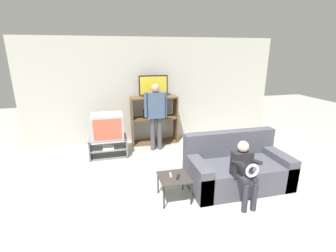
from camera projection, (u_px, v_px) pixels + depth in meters
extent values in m
plane|color=#B7B7AD|center=(219.00, 248.00, 2.93)|extent=(18.00, 18.00, 0.00)
cube|color=beige|center=(155.00, 91.00, 6.21)|extent=(6.40, 0.06, 2.60)
cube|color=slate|center=(109.00, 155.00, 5.51)|extent=(0.82, 0.48, 0.02)
cube|color=slate|center=(108.00, 148.00, 5.46)|extent=(0.79, 0.48, 0.02)
cube|color=slate|center=(108.00, 138.00, 5.39)|extent=(0.82, 0.48, 0.02)
cube|color=slate|center=(90.00, 148.00, 5.36)|extent=(0.03, 0.48, 0.44)
cube|color=slate|center=(126.00, 145.00, 5.54)|extent=(0.03, 0.48, 0.44)
cube|color=white|center=(108.00, 147.00, 5.39)|extent=(0.24, 0.28, 0.05)
cube|color=#B2B2B7|center=(107.00, 126.00, 5.33)|extent=(0.66, 0.54, 0.53)
cube|color=#D8593F|center=(108.00, 130.00, 5.07)|extent=(0.58, 0.01, 0.45)
cube|color=brown|center=(132.00, 122.00, 6.02)|extent=(0.03, 0.40, 1.20)
cube|color=brown|center=(176.00, 119.00, 6.28)|extent=(0.03, 0.40, 1.20)
cube|color=brown|center=(155.00, 142.00, 6.32)|extent=(1.09, 0.40, 0.03)
cube|color=brown|center=(154.00, 118.00, 6.13)|extent=(1.09, 0.40, 0.03)
cube|color=brown|center=(154.00, 97.00, 5.98)|extent=(1.09, 0.40, 0.03)
cube|color=black|center=(147.00, 114.00, 5.99)|extent=(0.18, 0.04, 0.22)
cube|color=black|center=(154.00, 96.00, 5.98)|extent=(0.25, 0.20, 0.04)
cube|color=black|center=(153.00, 85.00, 5.91)|extent=(0.71, 0.04, 0.48)
cube|color=yellow|center=(154.00, 85.00, 5.89)|extent=(0.66, 0.01, 0.43)
cube|color=#38332D|center=(174.00, 177.00, 3.80)|extent=(0.48, 0.48, 0.02)
cylinder|color=black|center=(164.00, 198.00, 3.61)|extent=(0.02, 0.02, 0.37)
cylinder|color=black|center=(191.00, 194.00, 3.71)|extent=(0.02, 0.02, 0.37)
cylinder|color=black|center=(158.00, 183.00, 4.01)|extent=(0.02, 0.02, 0.37)
cylinder|color=black|center=(183.00, 180.00, 4.11)|extent=(0.02, 0.02, 0.37)
cube|color=black|center=(178.00, 177.00, 3.78)|extent=(0.09, 0.15, 0.02)
cube|color=gray|center=(171.00, 175.00, 3.83)|extent=(0.06, 0.15, 0.02)
cube|color=#4C4C56|center=(237.00, 174.00, 4.23)|extent=(1.72, 0.91, 0.44)
cube|color=#4C4C56|center=(230.00, 143.00, 4.43)|extent=(1.72, 0.20, 0.45)
cube|color=#4C4C56|center=(197.00, 176.00, 4.04)|extent=(0.22, 0.91, 0.56)
cube|color=#4C4C56|center=(275.00, 166.00, 4.39)|extent=(0.22, 0.91, 0.56)
cylinder|color=#4C4C56|center=(153.00, 134.00, 5.74)|extent=(0.11, 0.11, 0.79)
cylinder|color=#4C4C56|center=(160.00, 134.00, 5.77)|extent=(0.11, 0.11, 0.79)
cube|color=#475B7A|center=(156.00, 105.00, 5.55)|extent=(0.38, 0.20, 0.59)
cylinder|color=#475B7A|center=(146.00, 105.00, 5.49)|extent=(0.08, 0.08, 0.56)
cylinder|color=#475B7A|center=(165.00, 104.00, 5.60)|extent=(0.08, 0.08, 0.56)
sphere|color=tan|center=(155.00, 88.00, 5.44)|extent=(0.19, 0.19, 0.19)
cylinder|color=#2D2D38|center=(245.00, 199.00, 3.53)|extent=(0.08, 0.08, 0.44)
cylinder|color=#2D2D38|center=(254.00, 197.00, 3.56)|extent=(0.08, 0.08, 0.44)
cylinder|color=#2D2D38|center=(241.00, 177.00, 3.59)|extent=(0.09, 0.30, 0.09)
cylinder|color=#2D2D38|center=(250.00, 176.00, 3.62)|extent=(0.09, 0.30, 0.09)
cube|color=#232328|center=(242.00, 163.00, 3.70)|extent=(0.30, 0.17, 0.38)
cylinder|color=#232328|center=(238.00, 163.00, 3.53)|extent=(0.06, 0.31, 0.14)
cylinder|color=#232328|center=(255.00, 161.00, 3.59)|extent=(0.06, 0.31, 0.14)
sphere|color=beige|center=(243.00, 146.00, 3.62)|extent=(0.17, 0.17, 0.17)
torus|color=silver|center=(252.00, 171.00, 3.43)|extent=(0.21, 0.04, 0.21)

